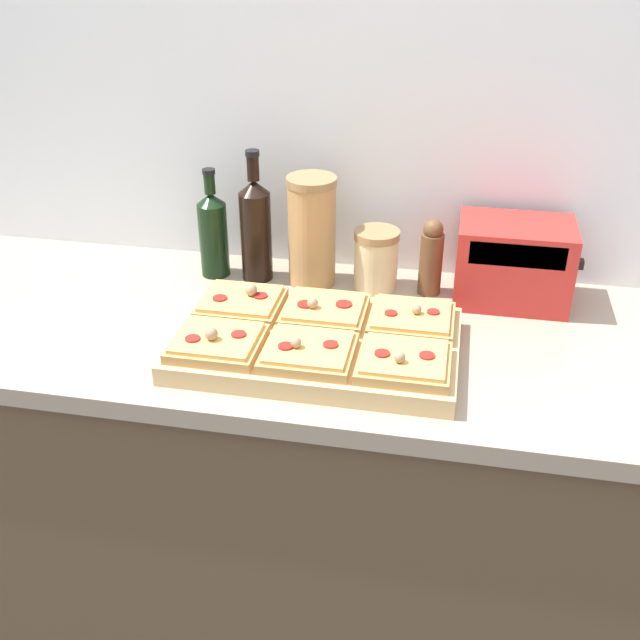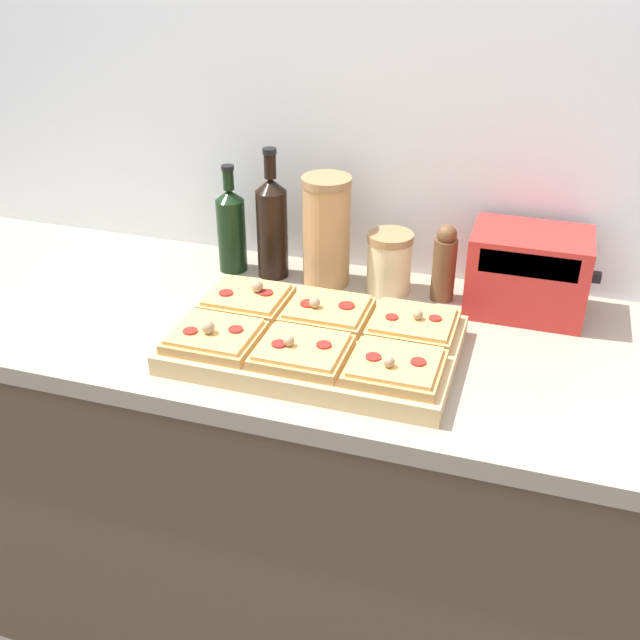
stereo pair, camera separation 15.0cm
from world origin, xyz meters
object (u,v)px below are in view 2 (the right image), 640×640
(cutting_board, at_px, (315,345))
(olive_oil_bottle, at_px, (231,228))
(grain_jar_short, at_px, (389,263))
(grain_jar_tall, at_px, (326,231))
(pepper_mill, at_px, (444,263))
(wine_bottle, at_px, (272,225))
(toaster_oven, at_px, (528,272))

(cutting_board, bearing_deg, olive_oil_bottle, 135.05)
(olive_oil_bottle, relative_size, grain_jar_short, 1.83)
(cutting_board, distance_m, grain_jar_short, 0.33)
(grain_jar_tall, bearing_deg, cutting_board, -76.67)
(pepper_mill, bearing_deg, cutting_board, -122.88)
(cutting_board, relative_size, wine_bottle, 1.78)
(cutting_board, bearing_deg, pepper_mill, 57.12)
(olive_oil_bottle, height_order, grain_jar_short, olive_oil_bottle)
(cutting_board, xyz_separation_m, grain_jar_tall, (-0.07, 0.31, 0.11))
(cutting_board, relative_size, grain_jar_tall, 2.15)
(grain_jar_short, bearing_deg, wine_bottle, -180.00)
(olive_oil_bottle, relative_size, grain_jar_tall, 1.01)
(pepper_mill, xyz_separation_m, toaster_oven, (0.18, -0.00, 0.00))
(cutting_board, distance_m, pepper_mill, 0.38)
(olive_oil_bottle, relative_size, toaster_oven, 0.96)
(wine_bottle, distance_m, toaster_oven, 0.59)
(cutting_board, relative_size, grain_jar_short, 3.88)
(cutting_board, distance_m, toaster_oven, 0.50)
(pepper_mill, bearing_deg, grain_jar_tall, 180.00)
(olive_oil_bottle, bearing_deg, pepper_mill, 0.00)
(wine_bottle, height_order, grain_jar_short, wine_bottle)
(toaster_oven, bearing_deg, cutting_board, -140.90)
(toaster_oven, bearing_deg, wine_bottle, 179.92)
(cutting_board, relative_size, pepper_mill, 3.11)
(wine_bottle, height_order, toaster_oven, wine_bottle)
(olive_oil_bottle, bearing_deg, grain_jar_short, 0.00)
(toaster_oven, bearing_deg, grain_jar_short, 179.84)
(wine_bottle, relative_size, toaster_oven, 1.14)
(grain_jar_short, relative_size, toaster_oven, 0.52)
(olive_oil_bottle, distance_m, grain_jar_short, 0.39)
(olive_oil_bottle, distance_m, toaster_oven, 0.70)
(cutting_board, relative_size, toaster_oven, 2.04)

